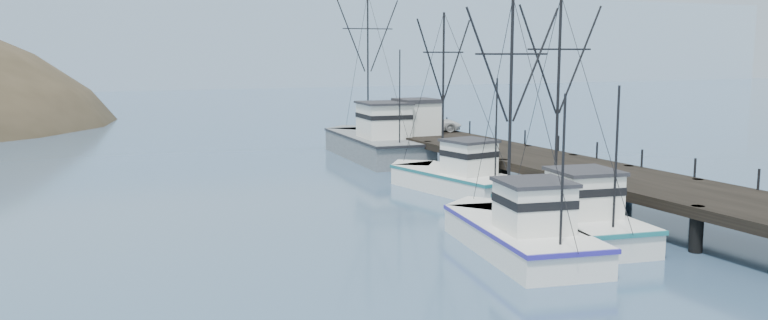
# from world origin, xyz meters

# --- Properties ---
(ground) EXTENTS (400.00, 400.00, 0.00)m
(ground) POSITION_xyz_m (0.00, 0.00, 0.00)
(ground) COLOR #324E70
(ground) RESTS_ON ground
(pier) EXTENTS (6.00, 44.00, 2.00)m
(pier) POSITION_xyz_m (14.00, 16.00, 1.69)
(pier) COLOR black
(pier) RESTS_ON ground
(distant_ridge) EXTENTS (360.00, 40.00, 26.00)m
(distant_ridge) POSITION_xyz_m (10.00, 170.00, 0.00)
(distant_ridge) COLOR #9EB2C6
(distant_ridge) RESTS_ON ground
(trawler_near) EXTENTS (4.89, 11.20, 11.29)m
(trawler_near) POSITION_xyz_m (8.22, 5.72, 0.82)
(trawler_near) COLOR white
(trawler_near) RESTS_ON ground
(trawler_mid) EXTENTS (5.23, 11.17, 11.01)m
(trawler_mid) POSITION_xyz_m (4.62, 4.26, 0.82)
(trawler_mid) COLOR white
(trawler_mid) RESTS_ON ground
(trawler_far) EXTENTS (5.10, 10.88, 11.12)m
(trawler_far) POSITION_xyz_m (8.84, 17.59, 0.82)
(trawler_far) COLOR white
(trawler_far) RESTS_ON ground
(work_vessel) EXTENTS (5.74, 16.17, 13.42)m
(work_vessel) POSITION_xyz_m (10.18, 33.00, 1.23)
(work_vessel) COLOR slate
(work_vessel) RESTS_ON ground
(pier_shed) EXTENTS (3.00, 3.20, 2.80)m
(pier_shed) POSITION_xyz_m (12.77, 30.59, 3.42)
(pier_shed) COLOR silver
(pier_shed) RESTS_ON pier
(pickup_truck) EXTENTS (5.22, 3.78, 1.32)m
(pickup_truck) POSITION_xyz_m (14.94, 32.16, 2.66)
(pickup_truck) COLOR silver
(pickup_truck) RESTS_ON pier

